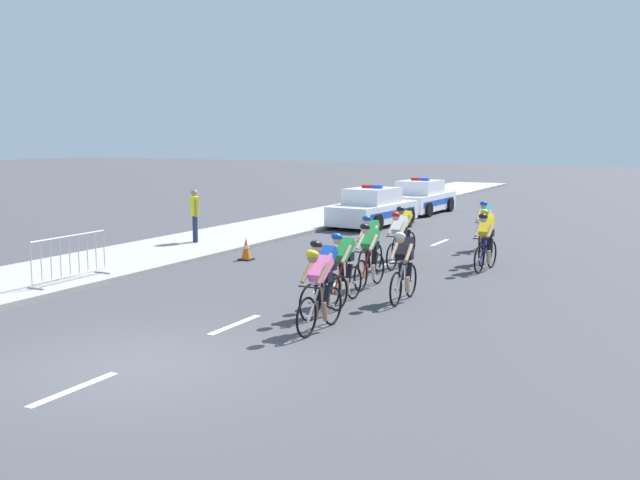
% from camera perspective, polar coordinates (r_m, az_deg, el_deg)
% --- Properties ---
extents(ground_plane, '(160.00, 160.00, 0.00)m').
position_cam_1_polar(ground_plane, '(11.94, -14.00, -9.26)').
color(ground_plane, '#424247').
extents(sidewalk_slab, '(3.74, 60.00, 0.12)m').
position_cam_1_polar(sidewalk_slab, '(26.86, -4.92, 0.67)').
color(sidewalk_slab, '#A3A099').
rests_on(sidewalk_slab, ground).
extents(kerb_edge, '(0.16, 60.00, 0.13)m').
position_cam_1_polar(kerb_edge, '(25.95, -1.57, 0.45)').
color(kerb_edge, '#9E9E99').
rests_on(kerb_edge, ground).
extents(lane_markings_centre, '(0.14, 17.60, 0.01)m').
position_cam_1_polar(lane_markings_centre, '(17.40, 0.85, -3.55)').
color(lane_markings_centre, white).
rests_on(lane_markings_centre, ground).
extents(cyclist_lead, '(0.42, 1.72, 1.56)m').
position_cam_1_polar(cyclist_lead, '(13.29, -0.05, -3.74)').
color(cyclist_lead, black).
rests_on(cyclist_lead, ground).
extents(cyclist_second, '(0.45, 1.72, 1.56)m').
position_cam_1_polar(cyclist_second, '(14.41, 0.30, -2.81)').
color(cyclist_second, black).
rests_on(cyclist_second, ground).
extents(cyclist_third, '(0.42, 1.72, 1.56)m').
position_cam_1_polar(cyclist_third, '(15.47, 1.76, -2.06)').
color(cyclist_third, black).
rests_on(cyclist_third, ground).
extents(cyclist_fourth, '(0.43, 1.72, 1.56)m').
position_cam_1_polar(cyclist_fourth, '(15.74, 6.42, -1.93)').
color(cyclist_fourth, black).
rests_on(cyclist_fourth, ground).
extents(cyclist_fifth, '(0.42, 1.72, 1.56)m').
position_cam_1_polar(cyclist_fifth, '(17.12, 3.81, -1.09)').
color(cyclist_fifth, black).
rests_on(cyclist_fifth, ground).
extents(cyclist_sixth, '(0.43, 1.72, 1.56)m').
position_cam_1_polar(cyclist_sixth, '(18.76, 3.87, -0.28)').
color(cyclist_sixth, black).
rests_on(cyclist_sixth, ground).
extents(cyclist_seventh, '(0.42, 1.72, 1.56)m').
position_cam_1_polar(cyclist_seventh, '(19.75, 6.08, 0.11)').
color(cyclist_seventh, black).
rests_on(cyclist_seventh, ground).
extents(cyclist_eighth, '(0.43, 1.72, 1.56)m').
position_cam_1_polar(cyclist_eighth, '(19.68, 12.59, -0.07)').
color(cyclist_eighth, black).
rests_on(cyclist_eighth, ground).
extents(cyclist_ninth, '(0.42, 1.72, 1.56)m').
position_cam_1_polar(cyclist_ninth, '(21.21, 6.44, 0.65)').
color(cyclist_ninth, black).
rests_on(cyclist_ninth, ground).
extents(cyclist_tenth, '(0.43, 1.72, 1.56)m').
position_cam_1_polar(cyclist_tenth, '(20.80, 12.62, 0.36)').
color(cyclist_tenth, black).
rests_on(cyclist_tenth, ground).
extents(cyclist_eleventh, '(0.44, 1.72, 1.56)m').
position_cam_1_polar(cyclist_eleventh, '(23.29, 12.50, 1.17)').
color(cyclist_eleventh, black).
rests_on(cyclist_eleventh, ground).
extents(police_car_nearest, '(2.26, 4.53, 1.59)m').
position_cam_1_polar(police_car_nearest, '(28.80, 4.09, 2.42)').
color(police_car_nearest, white).
rests_on(police_car_nearest, ground).
extents(police_car_second, '(2.11, 4.46, 1.59)m').
position_cam_1_polar(police_car_second, '(33.79, 7.72, 3.20)').
color(police_car_second, white).
rests_on(police_car_second, ground).
extents(crowd_barrier_front, '(0.56, 2.32, 1.07)m').
position_cam_1_polar(crowd_barrier_front, '(18.27, -18.63, -1.36)').
color(crowd_barrier_front, '#B7BABF').
rests_on(crowd_barrier_front, sidewalk_slab).
extents(traffic_cone_near, '(0.36, 0.36, 0.64)m').
position_cam_1_polar(traffic_cone_near, '(21.05, -5.69, -0.70)').
color(traffic_cone_near, black).
rests_on(traffic_cone_near, ground).
extents(spectator_closest, '(0.44, 0.41, 1.68)m').
position_cam_1_polar(spectator_closest, '(23.89, -9.58, 2.14)').
color(spectator_closest, '#23284C').
rests_on(spectator_closest, sidewalk_slab).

